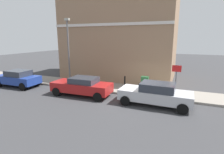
% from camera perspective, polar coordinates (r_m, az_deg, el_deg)
% --- Properties ---
extents(ground, '(80.00, 80.00, 0.00)m').
position_cam_1_polar(ground, '(12.63, 7.82, -7.13)').
color(ground, '#38383A').
extents(sidewalk, '(2.65, 30.00, 0.15)m').
position_cam_1_polar(sidewalk, '(16.63, -10.90, -2.17)').
color(sidewalk, gray).
rests_on(sidewalk, ground).
extents(corner_building, '(7.13, 11.07, 8.25)m').
position_cam_1_polar(corner_building, '(19.36, 2.94, 12.19)').
color(corner_building, '#937256').
rests_on(corner_building, ground).
extents(car_silver, '(1.90, 4.53, 1.47)m').
position_cam_1_polar(car_silver, '(11.56, 13.86, -5.28)').
color(car_silver, '#B7B7BC').
rests_on(car_silver, ground).
extents(car_red, '(1.91, 4.51, 1.40)m').
position_cam_1_polar(car_red, '(13.32, -9.63, -2.86)').
color(car_red, maroon).
rests_on(car_red, ground).
extents(car_blue, '(1.86, 3.92, 1.46)m').
position_cam_1_polar(car_blue, '(17.64, -28.07, -0.32)').
color(car_blue, navy).
rests_on(car_blue, ground).
extents(utility_cabinet, '(0.46, 0.61, 1.15)m').
position_cam_1_polar(utility_cabinet, '(14.02, 10.51, -2.33)').
color(utility_cabinet, '#1E4C28').
rests_on(utility_cabinet, sidewalk).
extents(bollard_near_cabinet, '(0.14, 0.14, 1.04)m').
position_cam_1_polar(bollard_near_cabinet, '(14.52, 4.14, -1.54)').
color(bollard_near_cabinet, black).
rests_on(bollard_near_cabinet, sidewalk).
extents(street_sign, '(0.08, 0.60, 2.30)m').
position_cam_1_polar(street_sign, '(12.79, 20.00, 0.20)').
color(street_sign, '#59595B').
rests_on(street_sign, sidewalk).
extents(lamppost, '(0.20, 0.44, 5.72)m').
position_cam_1_polar(lamppost, '(16.21, -13.86, 8.90)').
color(lamppost, '#59595B').
rests_on(lamppost, sidewalk).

